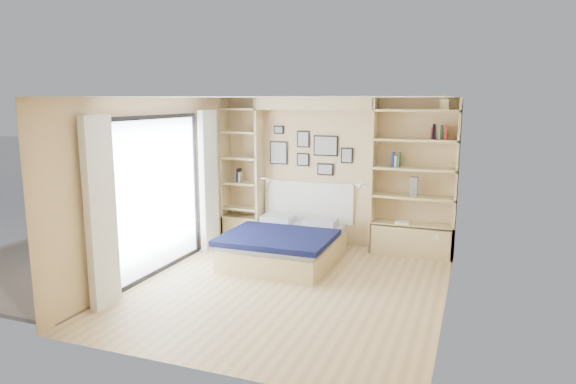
% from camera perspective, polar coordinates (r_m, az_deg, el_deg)
% --- Properties ---
extents(ground, '(4.50, 4.50, 0.00)m').
position_cam_1_polar(ground, '(6.94, -0.02, -10.61)').
color(ground, '#D9B986').
rests_on(ground, ground).
extents(room_shell, '(4.50, 4.50, 4.50)m').
position_cam_1_polar(room_shell, '(8.16, 1.18, 0.44)').
color(room_shell, tan).
rests_on(room_shell, ground).
extents(bed, '(1.60, 2.12, 1.07)m').
position_cam_1_polar(bed, '(8.00, -0.25, -5.76)').
color(bed, beige).
rests_on(bed, ground).
extents(photo_gallery, '(1.48, 0.02, 0.82)m').
position_cam_1_polar(photo_gallery, '(8.77, 2.30, 4.60)').
color(photo_gallery, black).
rests_on(photo_gallery, ground).
extents(reading_lamps, '(1.92, 0.12, 0.15)m').
position_cam_1_polar(reading_lamps, '(8.58, 2.77, 1.07)').
color(reading_lamps, silver).
rests_on(reading_lamps, ground).
extents(shelf_decor, '(3.56, 0.23, 2.03)m').
position_cam_1_polar(shelf_decor, '(8.25, 12.52, 4.73)').
color(shelf_decor, navy).
rests_on(shelf_decor, ground).
extents(deck, '(3.20, 4.00, 0.05)m').
position_cam_1_polar(deck, '(8.80, -22.73, -6.87)').
color(deck, '#6F5F52').
rests_on(deck, ground).
extents(deck_chair, '(0.60, 0.78, 0.69)m').
position_cam_1_polar(deck_chair, '(8.69, -17.04, -4.47)').
color(deck_chair, tan).
rests_on(deck_chair, ground).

